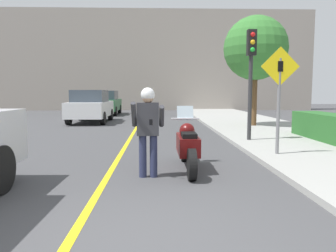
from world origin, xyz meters
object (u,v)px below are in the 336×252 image
Objects in this scene: traffic_light at (251,63)px; parked_car_white at (91,106)px; motorcycle at (188,146)px; person_biker at (148,123)px; parked_car_green at (105,103)px; crossing_sign at (279,90)px; street_tree at (256,48)px.

parked_car_white is (-6.30, 7.25, -1.58)m from traffic_light.
motorcycle is at bearing -123.51° from traffic_light.
parked_car_white is (-3.30, 11.19, -0.15)m from person_biker.
parked_car_green is at bearing 104.48° from motorcycle.
parked_car_white is (-6.32, 9.56, -0.77)m from crossing_sign.
parked_car_white is (-7.72, 2.89, -2.60)m from street_tree.
street_tree reaches higher than crossing_sign.
person_biker reaches higher than motorcycle.
parked_car_green is at bearing 91.66° from parked_car_white.
motorcycle is 1.11m from person_biker.
person_biker is 0.40× the size of parked_car_white.
crossing_sign is 0.60× the size of parked_car_white.
traffic_light is 0.79× the size of parked_car_white.
person_biker is 5.16m from traffic_light.
person_biker is at bearing -118.06° from street_tree.
parked_car_green is at bearing 131.96° from street_tree.
street_tree is at bearing 78.15° from crossing_sign.
person_biker is 0.66× the size of crossing_sign.
street_tree is at bearing -20.51° from parked_car_white.
crossing_sign reaches higher than person_biker.
parked_car_green is (-6.50, 15.45, -0.77)m from crossing_sign.
street_tree is at bearing 61.94° from person_biker.
traffic_light is at bearing -48.98° from parked_car_white.
street_tree is 1.13× the size of parked_car_white.
traffic_light is at bearing 56.49° from motorcycle.
crossing_sign is (3.02, 1.63, 0.61)m from person_biker.
crossing_sign is at bearing -56.50° from parked_car_white.
person_biker is at bearing -127.30° from traffic_light.
crossing_sign is 2.45m from traffic_light.
traffic_light is (-0.02, 2.31, 0.81)m from crossing_sign.
traffic_light is 14.73m from parked_car_green.
crossing_sign is at bearing -67.19° from parked_car_green.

